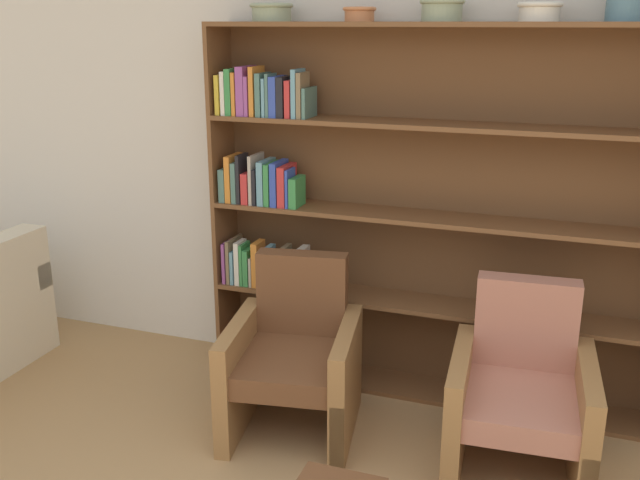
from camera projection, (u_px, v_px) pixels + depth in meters
The scene contains 8 objects.
wall_back at pixel (464, 151), 3.85m from camera, with size 12.00×0.06×2.75m.
bookshelf at pixel (391, 216), 3.92m from camera, with size 2.52×0.30×2.05m.
bowl_brass at pixel (272, 11), 3.81m from camera, with size 0.23×0.23×0.09m.
bowl_cream at pixel (359, 13), 3.65m from camera, with size 0.17×0.17×0.07m.
bowl_copper at pixel (442, 9), 3.51m from camera, with size 0.22×0.22×0.11m.
bowl_olive at pixel (540, 10), 3.36m from camera, with size 0.21×0.21×0.09m.
armchair_leather at pixel (294, 358), 3.68m from camera, with size 0.75×0.78×0.88m.
armchair_cushioned at pixel (521, 395), 3.31m from camera, with size 0.69×0.72×0.88m.
Camera 1 is at (0.56, -1.21, 2.05)m, focal length 40.00 mm.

